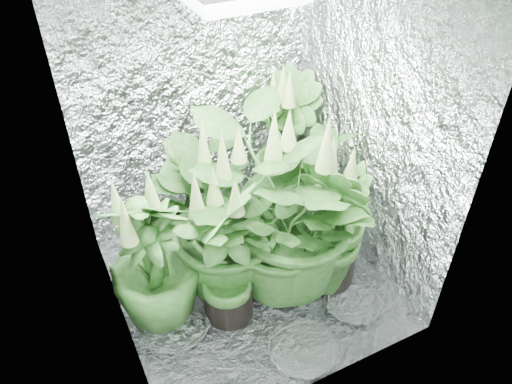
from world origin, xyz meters
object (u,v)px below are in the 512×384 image
object	(u,v)px
plant_a	(228,215)
plant_g	(334,224)
plant_c	(284,150)
plant_d	(154,261)
plant_b	(187,197)
circulation_fan	(286,190)
plant_f	(227,257)
plant_e	(289,215)

from	to	relation	value
plant_a	plant_g	distance (m)	0.64
plant_c	plant_d	bearing A→B (deg)	-153.85
plant_b	plant_d	size ratio (longest dim) A/B	0.84
plant_b	circulation_fan	xyz separation A→B (m)	(0.79, 0.01, -0.22)
plant_a	circulation_fan	distance (m)	0.95
plant_d	circulation_fan	size ratio (longest dim) A/B	2.76
plant_b	plant_c	distance (m)	0.76
plant_c	plant_b	bearing A→B (deg)	-179.41
plant_b	plant_f	world-z (taller)	plant_f
plant_g	plant_a	bearing A→B (deg)	153.60
plant_a	plant_f	bearing A→B (deg)	-116.26
plant_d	plant_e	size ratio (longest dim) A/B	0.80
plant_c	plant_f	size ratio (longest dim) A/B	1.10
plant_b	plant_g	size ratio (longest dim) A/B	0.79
plant_a	plant_c	distance (m)	0.82
plant_d	circulation_fan	distance (m)	1.34
plant_a	plant_b	distance (m)	0.53
plant_g	plant_e	bearing A→B (deg)	165.61
plant_b	circulation_fan	size ratio (longest dim) A/B	2.30
plant_d	plant_f	world-z (taller)	plant_f
plant_e	plant_a	bearing A→B (deg)	144.22
plant_a	circulation_fan	size ratio (longest dim) A/B	3.30
plant_e	plant_g	bearing A→B (deg)	-14.39
plant_e	circulation_fan	distance (m)	0.93
plant_c	plant_f	bearing A→B (deg)	-136.80
plant_e	plant_f	bearing A→B (deg)	-177.10
plant_e	plant_g	xyz separation A→B (m)	(0.27, -0.07, -0.12)
plant_a	circulation_fan	world-z (taller)	plant_a
circulation_fan	plant_g	bearing A→B (deg)	-90.09
plant_a	plant_f	size ratio (longest dim) A/B	1.16
plant_g	circulation_fan	bearing A→B (deg)	80.63
plant_g	plant_f	bearing A→B (deg)	175.83
plant_a	circulation_fan	xyz separation A→B (m)	(0.69, 0.50, -0.41)
plant_e	circulation_fan	size ratio (longest dim) A/B	3.46
plant_d	plant_g	bearing A→B (deg)	-11.52
plant_d	plant_c	bearing A→B (deg)	26.15
plant_e	plant_f	xyz separation A→B (m)	(-0.41, -0.02, -0.13)
plant_a	plant_b	xyz separation A→B (m)	(-0.09, 0.49, -0.18)
plant_d	circulation_fan	xyz separation A→B (m)	(1.18, 0.57, -0.31)
plant_e	plant_b	bearing A→B (deg)	118.82
plant_a	plant_b	size ratio (longest dim) A/B	1.43
plant_a	plant_g	world-z (taller)	plant_a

